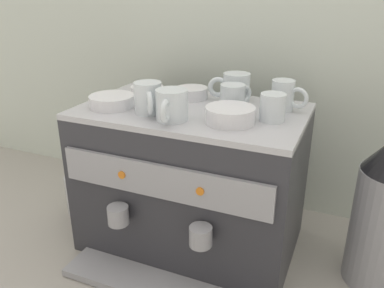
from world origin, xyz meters
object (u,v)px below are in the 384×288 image
Objects in this scene: ceramic_cup_3 at (234,97)px; ceramic_bowl_0 at (192,93)px; ceramic_cup_0 at (284,96)px; ceramic_bowl_2 at (147,92)px; ceramic_cup_5 at (171,105)px; ceramic_bowl_1 at (112,101)px; ceramic_cup_1 at (148,98)px; ceramic_bowl_3 at (230,115)px; ceramic_cup_4 at (235,87)px; milk_pitcher at (81,193)px; espresso_machine at (191,180)px; ceramic_cup_2 at (273,107)px.

ceramic_bowl_0 is at bearing 159.67° from ceramic_cup_3.
ceramic_cup_0 is 0.40m from ceramic_bowl_2.
ceramic_cup_5 is at bearing -141.17° from ceramic_cup_0.
ceramic_cup_1 is at bearing -5.47° from ceramic_bowl_1.
ceramic_cup_0 is at bearing 56.63° from ceramic_bowl_3.
ceramic_cup_4 reaches higher than milk_pitcher.
ceramic_cup_1 is at bearing -14.76° from milk_pitcher.
ceramic_cup_5 is at bearing -80.58° from ceramic_bowl_0.
ceramic_cup_2 reaches higher than espresso_machine.
ceramic_cup_3 reaches higher than ceramic_bowl_3.
ceramic_cup_1 is at bearing 161.42° from ceramic_cup_5.
ceramic_bowl_1 is (-0.31, -0.11, -0.02)m from ceramic_cup_3.
ceramic_cup_3 is 0.80× the size of ceramic_bowl_3.
ceramic_cup_1 is 0.53m from milk_pitcher.
ceramic_cup_4 is (-0.02, 0.07, 0.01)m from ceramic_cup_3.
ceramic_cup_4 is 0.94× the size of ceramic_bowl_1.
ceramic_bowl_0 reaches higher than espresso_machine.
espresso_machine is 5.00× the size of ceramic_cup_5.
ceramic_cup_4 is 0.26m from ceramic_bowl_2.
ceramic_bowl_1 is 0.44m from milk_pitcher.
ceramic_bowl_2 is (-0.40, -0.03, -0.02)m from ceramic_cup_0.
ceramic_cup_0 is 1.02× the size of ceramic_cup_2.
ceramic_cup_0 is at bearing 27.46° from ceramic_cup_1.
ceramic_cup_0 is 0.81× the size of ceramic_bowl_1.
milk_pitcher is at bearing 172.37° from ceramic_bowl_3.
ceramic_bowl_3 is (0.03, -0.11, -0.02)m from ceramic_cup_3.
espresso_machine is at bearing -156.15° from ceramic_cup_3.
ceramic_cup_0 is 0.18m from ceramic_bowl_3.
ceramic_cup_2 is 1.06× the size of ceramic_bowl_0.
ceramic_cup_3 is at bearing 156.16° from ceramic_cup_2.
ceramic_cup_2 is 0.29m from ceramic_bowl_0.
ceramic_cup_1 is at bearing -130.69° from ceramic_cup_4.
ceramic_cup_3 is 0.16m from ceramic_bowl_0.
ceramic_bowl_3 is (0.34, 0.00, 0.00)m from ceramic_bowl_1.
ceramic_cup_2 is 0.81× the size of ceramic_bowl_3.
ceramic_bowl_1 reaches higher than espresso_machine.
ceramic_bowl_0 is 0.24m from ceramic_bowl_1.
ceramic_cup_5 is 0.21m from ceramic_bowl_0.
ceramic_cup_5 reaches higher than ceramic_cup_3.
ceramic_cup_4 is 0.35m from ceramic_bowl_1.
ceramic_bowl_2 is (-0.25, -0.07, -0.02)m from ceramic_cup_4.
espresso_machine is 0.45m from milk_pitcher.
ceramic_cup_2 is at bearing 33.24° from ceramic_bowl_3.
espresso_machine is at bearing 178.49° from ceramic_cup_2.
ceramic_cup_1 is 1.06× the size of ceramic_cup_2.
ceramic_cup_5 is at bearing -10.82° from ceramic_bowl_1.
ceramic_cup_1 is 0.90× the size of ceramic_cup_4.
ceramic_cup_2 is at bearing -95.82° from ceramic_cup_0.
ceramic_bowl_3 is (-0.10, -0.15, -0.02)m from ceramic_cup_0.
milk_pitcher is (-0.42, 0.01, -0.15)m from espresso_machine.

